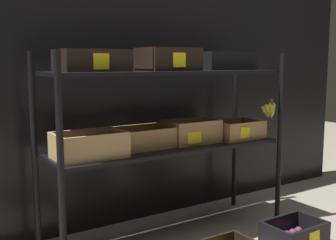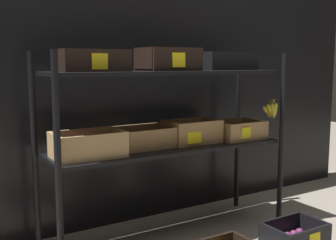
% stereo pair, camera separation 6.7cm
% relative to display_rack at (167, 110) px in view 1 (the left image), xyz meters
% --- Properties ---
extents(ground_plane, '(10.00, 10.00, 0.00)m').
position_rel_display_rack_xyz_m(ground_plane, '(-0.00, -0.01, -0.75)').
color(ground_plane, gray).
extents(storefront_wall, '(3.81, 0.12, 1.87)m').
position_rel_display_rack_xyz_m(storefront_wall, '(-0.00, 0.40, 0.18)').
color(storefront_wall, black).
rests_on(storefront_wall, ground_plane).
extents(display_rack, '(1.53, 0.44, 1.10)m').
position_rel_display_rack_xyz_m(display_rack, '(0.00, 0.00, 0.00)').
color(display_rack, black).
rests_on(display_rack, ground_plane).
extents(crate_ground_plum, '(0.33, 0.24, 0.13)m').
position_rel_display_rack_xyz_m(crate_ground_plum, '(0.54, -0.49, -0.71)').
color(crate_ground_plum, black).
rests_on(crate_ground_plum, ground_plane).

